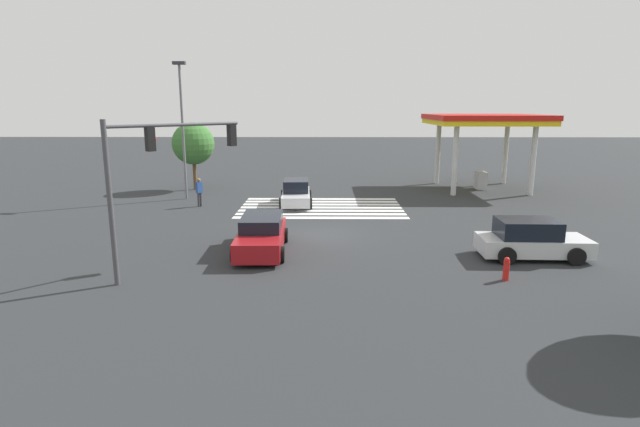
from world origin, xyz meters
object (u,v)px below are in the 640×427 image
traffic_signal_mast (154,164)px  street_light_pole_b (182,119)px  car_2 (296,193)px  fire_hydrant (506,269)px  car_1 (531,240)px  tree_corner_a (193,144)px  pedestrian (199,191)px  car_0 (261,235)px

traffic_signal_mast → street_light_pole_b: (3.21, -15.20, 1.17)m
car_2 → fire_hydrant: 16.25m
car_1 → tree_corner_a: tree_corner_a is taller
pedestrian → fire_hydrant: 19.41m
car_1 → car_2: car_1 is taller
traffic_signal_mast → fire_hydrant: bearing=-47.6°
car_1 → tree_corner_a: bearing=138.6°
tree_corner_a → fire_hydrant: tree_corner_a is taller
traffic_signal_mast → tree_corner_a: (3.58, -18.99, -0.69)m
tree_corner_a → pedestrian: bearing=106.6°
pedestrian → car_2: bearing=49.5°
car_2 → pedestrian: pedestrian is taller
pedestrian → street_light_pole_b: 5.20m
car_2 → fire_hydrant: car_2 is taller
car_2 → street_light_pole_b: bearing=-106.2°
pedestrian → tree_corner_a: (1.90, -6.37, 2.39)m
car_0 → traffic_signal_mast: bearing=-49.7°
traffic_signal_mast → car_1: bearing=-36.5°
tree_corner_a → fire_hydrant: 25.52m
street_light_pole_b → tree_corner_a: size_ratio=1.80×
car_0 → street_light_pole_b: street_light_pole_b is taller
street_light_pole_b → tree_corner_a: bearing=-84.3°
street_light_pole_b → fire_hydrant: bearing=135.0°
car_0 → car_2: size_ratio=1.06×
traffic_signal_mast → car_1: size_ratio=1.30×
pedestrian → traffic_signal_mast: bearing=-40.4°
car_2 → street_light_pole_b: street_light_pole_b is taller
car_0 → fire_hydrant: 9.87m
pedestrian → fire_hydrant: size_ratio=2.06×
traffic_signal_mast → car_1: 15.03m
car_1 → tree_corner_a: 24.84m
traffic_signal_mast → street_light_pole_b: street_light_pole_b is taller
car_2 → street_light_pole_b: size_ratio=0.53×
tree_corner_a → fire_hydrant: size_ratio=5.74×
traffic_signal_mast → car_1: traffic_signal_mast is taller
car_0 → car_2: car_2 is taller
street_light_pole_b → fire_hydrant: size_ratio=10.30×
car_2 → tree_corner_a: (7.82, -5.59, 2.68)m
car_0 → car_2: bearing=173.5°
car_2 → fire_hydrant: size_ratio=5.45×
car_1 → car_2: bearing=133.9°
pedestrian → street_light_pole_b: street_light_pole_b is taller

